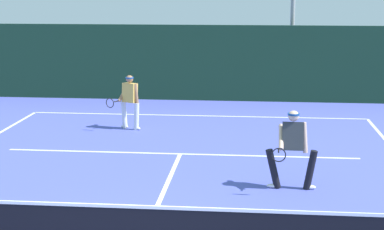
# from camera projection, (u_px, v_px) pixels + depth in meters

# --- Properties ---
(court_line_baseline_far) EXTENTS (11.01, 0.10, 0.01)m
(court_line_baseline_far) POSITION_uv_depth(u_px,v_px,m) (197.00, 116.00, 20.27)
(court_line_baseline_far) COLOR white
(court_line_baseline_far) RESTS_ON ground_plane
(court_line_service) EXTENTS (8.98, 0.10, 0.01)m
(court_line_service) POSITION_uv_depth(u_px,v_px,m) (180.00, 154.00, 15.63)
(court_line_service) COLOR white
(court_line_service) RESTS_ON ground_plane
(court_line_centre) EXTENTS (0.10, 6.40, 0.01)m
(court_line_centre) POSITION_uv_depth(u_px,v_px,m) (162.00, 196.00, 12.46)
(court_line_centre) COLOR white
(court_line_centre) RESTS_ON ground_plane
(player_near) EXTENTS (1.09, 0.89, 1.68)m
(player_near) POSITION_uv_depth(u_px,v_px,m) (292.00, 146.00, 12.75)
(player_near) COLOR black
(player_near) RESTS_ON ground_plane
(player_far) EXTENTS (1.00, 0.84, 1.62)m
(player_far) POSITION_uv_depth(u_px,v_px,m) (130.00, 100.00, 18.21)
(player_far) COLOR silver
(player_far) RESTS_ON ground_plane
(tennis_ball) EXTENTS (0.07, 0.07, 0.07)m
(tennis_ball) POSITION_uv_depth(u_px,v_px,m) (310.00, 230.00, 10.66)
(tennis_ball) COLOR #D1E033
(tennis_ball) RESTS_ON ground_plane
(back_fence_windscreen) EXTENTS (22.57, 0.12, 2.80)m
(back_fence_windscreen) POSITION_uv_depth(u_px,v_px,m) (204.00, 63.00, 22.76)
(back_fence_windscreen) COLOR #173623
(back_fence_windscreen) RESTS_ON ground_plane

